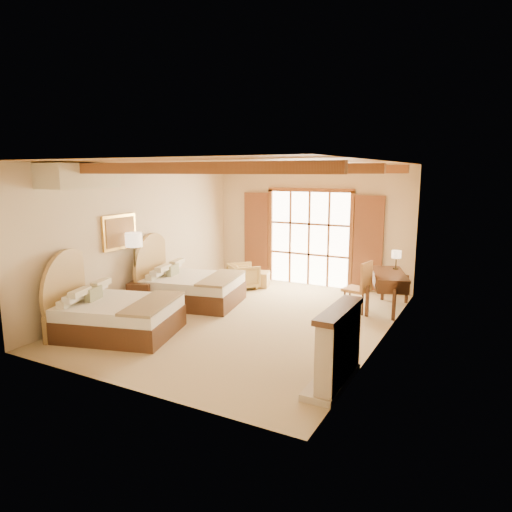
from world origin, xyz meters
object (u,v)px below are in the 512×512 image
Objects in this scene: nightstand at (142,295)px; bed_near at (112,311)px; armchair at (244,276)px; desk at (388,290)px; bed_far at (187,285)px.

bed_near is at bearing -89.43° from nightstand.
armchair is 0.43× the size of desk.
bed_far is 1.84m from armchair.
armchair is (1.12, 2.65, 0.02)m from nightstand.
nightstand is 0.84× the size of armchair.
bed_far reaches higher than desk.
bed_near reaches higher than armchair.
desk is (4.30, 3.99, 0.03)m from bed_near.
bed_far reaches higher than bed_near.
bed_near is at bearing -156.42° from desk.
desk reaches higher than nightstand.
nightstand is at bearing -171.79° from desk.
bed_near is 1.57m from nightstand.
armchair is at bearing 66.41° from bed_near.
desk is at bearing 6.33° from nightstand.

